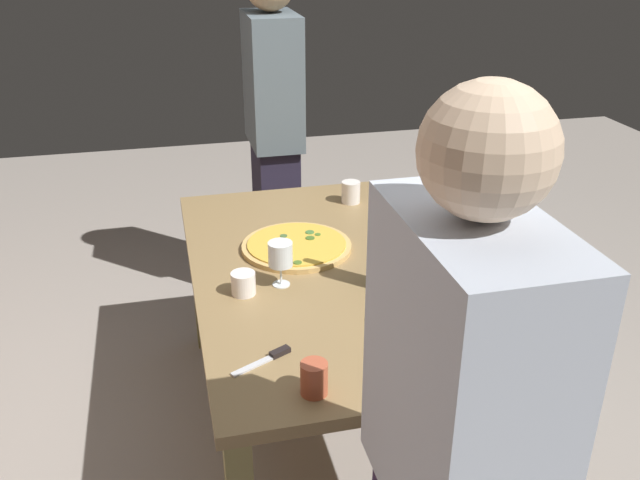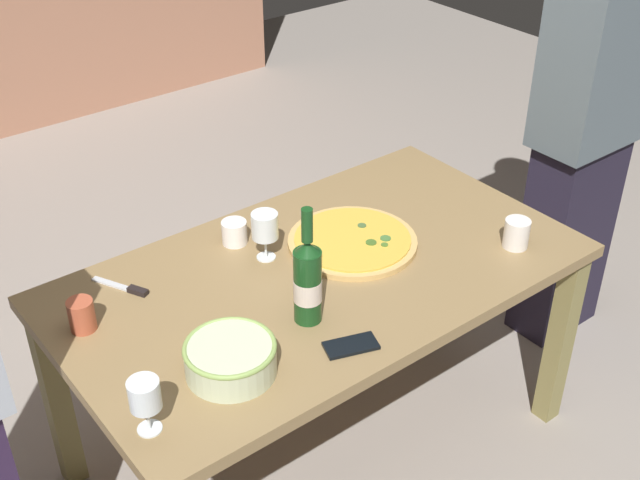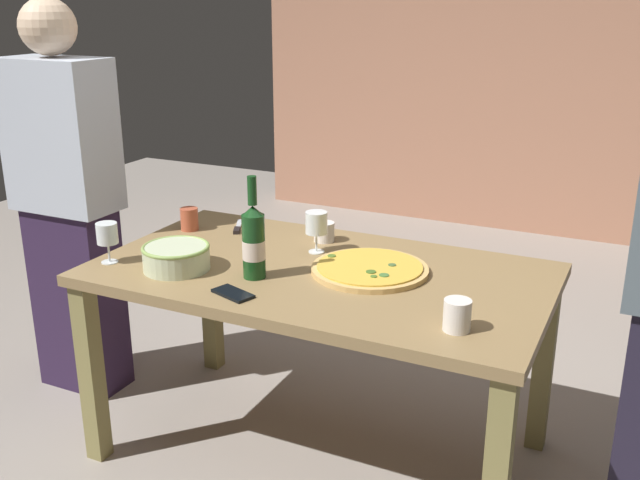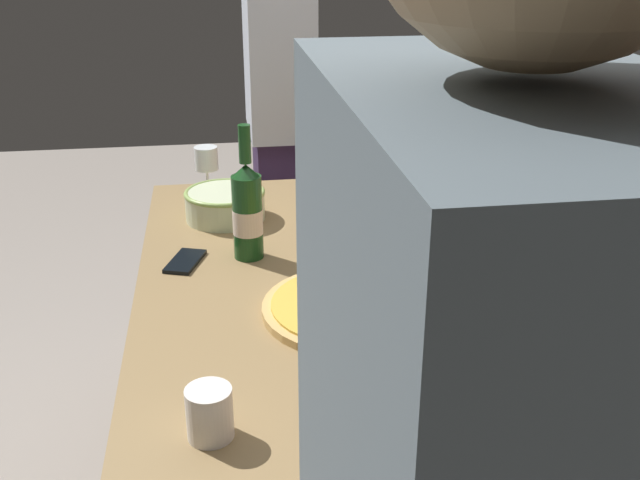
% 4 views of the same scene
% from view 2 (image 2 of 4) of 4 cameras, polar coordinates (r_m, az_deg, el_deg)
% --- Properties ---
extents(ground_plane, '(8.00, 8.00, 0.00)m').
position_cam_2_polar(ground_plane, '(2.98, 0.00, -14.00)').
color(ground_plane, gray).
extents(dining_table, '(1.60, 0.90, 0.75)m').
position_cam_2_polar(dining_table, '(2.54, 0.00, -3.84)').
color(dining_table, olive).
rests_on(dining_table, ground).
extents(pizza, '(0.41, 0.41, 0.03)m').
position_cam_2_polar(pizza, '(2.60, 2.28, -0.08)').
color(pizza, tan).
rests_on(pizza, dining_table).
extents(serving_bowl, '(0.24, 0.24, 0.09)m').
position_cam_2_polar(serving_bowl, '(2.11, -6.28, -8.14)').
color(serving_bowl, beige).
rests_on(serving_bowl, dining_table).
extents(wine_bottle, '(0.08, 0.08, 0.36)m').
position_cam_2_polar(wine_bottle, '(2.22, -0.87, -2.84)').
color(wine_bottle, '#16431A').
rests_on(wine_bottle, dining_table).
extents(wine_glass_near_pizza, '(0.08, 0.08, 0.15)m').
position_cam_2_polar(wine_glass_near_pizza, '(1.95, -12.15, -10.59)').
color(wine_glass_near_pizza, white).
rests_on(wine_glass_near_pizza, dining_table).
extents(wine_glass_by_bottle, '(0.08, 0.08, 0.16)m').
position_cam_2_polar(wine_glass_by_bottle, '(2.48, -3.87, 0.94)').
color(wine_glass_by_bottle, white).
rests_on(wine_glass_by_bottle, dining_table).
extents(cup_amber, '(0.08, 0.08, 0.08)m').
position_cam_2_polar(cup_amber, '(2.60, -5.99, 0.53)').
color(cup_amber, white).
rests_on(cup_amber, dining_table).
extents(cup_ceramic, '(0.08, 0.08, 0.09)m').
position_cam_2_polar(cup_ceramic, '(2.64, 13.55, 0.45)').
color(cup_ceramic, white).
rests_on(cup_ceramic, dining_table).
extents(cup_spare, '(0.07, 0.07, 0.09)m').
position_cam_2_polar(cup_spare, '(2.32, -16.30, -5.06)').
color(cup_spare, '#B95438').
rests_on(cup_spare, dining_table).
extents(cell_phone, '(0.16, 0.11, 0.01)m').
position_cam_2_polar(cell_phone, '(2.20, 2.17, -7.38)').
color(cell_phone, black).
rests_on(cell_phone, dining_table).
extents(pizza_knife, '(0.11, 0.18, 0.02)m').
position_cam_2_polar(pizza_knife, '(2.47, -13.31, -3.29)').
color(pizza_knife, silver).
rests_on(pizza_knife, dining_table).
extents(person_host, '(0.41, 0.24, 1.71)m').
position_cam_2_polar(person_host, '(3.18, 18.05, 7.07)').
color(person_host, '#221D2E').
rests_on(person_host, ground).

